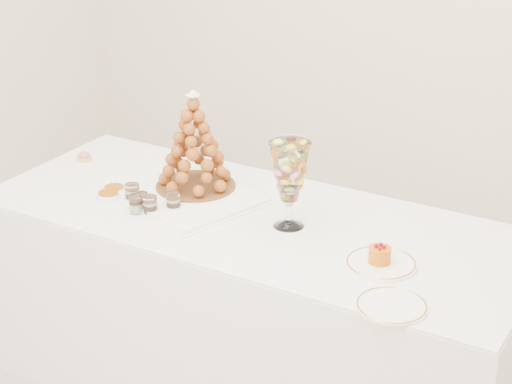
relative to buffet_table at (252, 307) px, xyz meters
The scene contains 15 objects.
buffet_table is the anchor object (origin of this frame).
lace_tray 0.51m from the buffet_table, behind, with size 0.55×0.42×0.02m, color white.
macaron_vase 0.61m from the buffet_table, ahead, with size 0.14×0.14×0.31m.
cake_plate 0.68m from the buffet_table, ahead, with size 0.23×0.23×0.01m, color white.
spare_plate 0.84m from the buffet_table, 23.81° to the right, with size 0.21×0.21×0.01m, color white.
pink_tart 0.97m from the buffet_table, behind, with size 0.06×0.06×0.04m.
verrine_a 0.63m from the buffet_table, 162.59° to the right, with size 0.05×0.05×0.07m, color white.
verrine_b 0.59m from the buffet_table, 155.84° to the right, with size 0.05×0.05×0.06m, color white.
verrine_c 0.51m from the buffet_table, 156.52° to the right, with size 0.05×0.05×0.07m, color white.
verrine_d 0.60m from the buffet_table, 151.68° to the right, with size 0.05×0.05×0.07m, color white.
verrine_e 0.56m from the buffet_table, 150.36° to the right, with size 0.05×0.05×0.07m, color white.
ramekin_back 0.69m from the buffet_table, 168.20° to the right, with size 0.08×0.08×0.03m, color white.
ramekin_front 0.69m from the buffet_table, 162.29° to the right, with size 0.09×0.09×0.03m, color white.
croquembouche 0.67m from the buffet_table, 166.61° to the left, with size 0.31×0.31×0.38m.
mousse_cake 0.69m from the buffet_table, ahead, with size 0.07×0.07×0.06m.
Camera 1 is at (1.42, -1.98, 2.11)m, focal length 60.00 mm.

